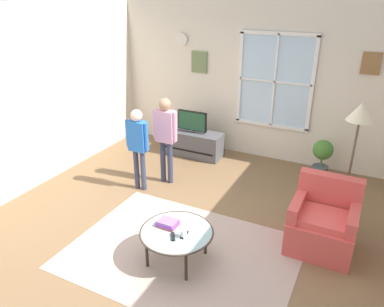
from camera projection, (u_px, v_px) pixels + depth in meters
name	position (u px, v px, depth m)	size (l,w,h in m)	color
ground_plane	(177.00, 239.00, 4.77)	(6.03, 6.60, 0.02)	brown
back_wall	(257.00, 82.00, 6.69)	(5.43, 0.17, 2.80)	beige
side_wall_left	(8.00, 106.00, 5.34)	(0.12, 6.00, 2.80)	beige
area_rug	(182.00, 253.00, 4.50)	(2.69, 1.97, 0.01)	tan
tv_stand	(192.00, 143.00, 7.09)	(1.16, 0.44, 0.48)	#4C4C51
television	(192.00, 121.00, 6.91)	(0.58, 0.08, 0.41)	#4C4C4C
armchair	(323.00, 223.00, 4.50)	(0.76, 0.74, 0.87)	#D14C47
coffee_table	(177.00, 233.00, 4.23)	(0.86, 0.86, 0.41)	#99B2B7
book_stack	(168.00, 223.00, 4.31)	(0.23, 0.19, 0.07)	#B94E45
cup	(184.00, 234.00, 4.10)	(0.07, 0.07, 0.10)	white
remote_near_books	(173.00, 237.00, 4.11)	(0.04, 0.14, 0.02)	black
remote_near_cup	(184.00, 235.00, 4.15)	(0.04, 0.14, 0.02)	black
person_blue_shirt	(138.00, 141.00, 5.63)	(0.40, 0.18, 1.32)	#333851
person_pink_shirt	(166.00, 131.00, 5.82)	(0.43, 0.20, 1.43)	#333851
potted_plant_by_window	(322.00, 156.00, 6.17)	(0.33, 0.33, 0.67)	#4C565B
floor_lamp	(358.00, 125.00, 4.44)	(0.32, 0.32, 1.72)	black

